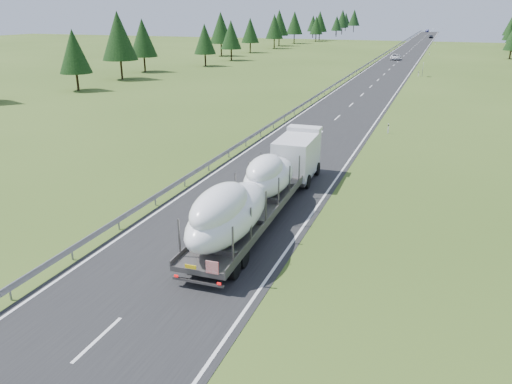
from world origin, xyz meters
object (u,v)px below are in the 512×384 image
(distant_van, at_px, (395,57))
(distant_car_blue, at_px, (427,31))
(boat_truck, at_px, (259,186))
(distant_car_dark, at_px, (431,37))
(highway_sign, at_px, (423,67))

(distant_van, height_order, distant_car_blue, distant_car_blue)
(boat_truck, relative_size, distant_car_dark, 4.67)
(distant_van, distance_m, distant_car_blue, 181.88)
(highway_sign, relative_size, distant_car_dark, 0.62)
(highway_sign, bearing_deg, distant_car_dark, 91.55)
(boat_truck, relative_size, distant_car_blue, 4.32)
(distant_van, xyz_separation_m, distant_car_dark, (4.37, 112.41, -0.01))
(boat_truck, height_order, distant_car_dark, boat_truck)
(distant_car_dark, bearing_deg, highway_sign, -92.70)
(highway_sign, xyz_separation_m, boat_truck, (-5.36, -75.90, 0.36))
(highway_sign, xyz_separation_m, distant_car_blue, (-8.66, 214.92, -1.06))
(distant_car_blue, bearing_deg, boat_truck, -85.98)
(boat_truck, xyz_separation_m, distant_van, (-2.95, 108.94, -1.45))
(distant_van, bearing_deg, distant_car_blue, 87.54)
(highway_sign, xyz_separation_m, distant_van, (-8.31, 33.04, -1.09))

